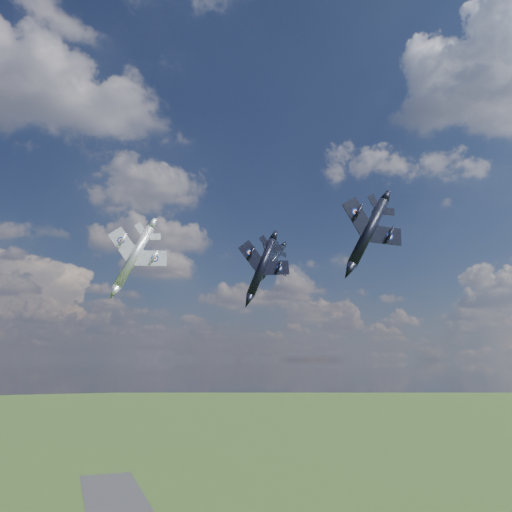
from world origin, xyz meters
name	(u,v)px	position (x,y,z in m)	size (l,w,h in m)	color
jet_lead_navy	(262,267)	(6.29, 20.97, 81.55)	(11.84, 16.51, 3.42)	black
jet_right_navy	(368,232)	(12.58, -5.83, 82.56)	(11.43, 15.94, 3.30)	black
jet_high_navy	(272,262)	(14.05, 34.54, 85.53)	(10.60, 14.78, 3.06)	black
jet_left_silver	(134,257)	(-17.78, 20.23, 81.66)	(11.68, 16.29, 3.37)	#A5A8AF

